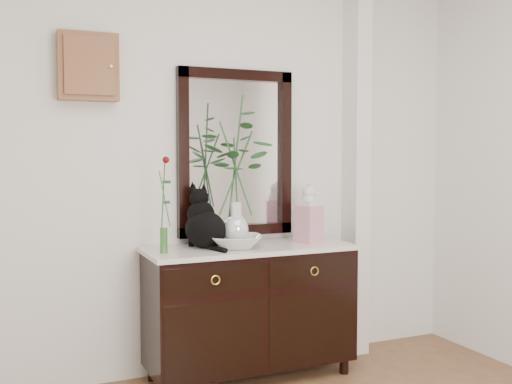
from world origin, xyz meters
name	(u,v)px	position (x,y,z in m)	size (l,w,h in m)	color
wall_back	(221,167)	(0.00, 1.98, 1.35)	(3.60, 0.04, 2.70)	silver
pilaster	(356,166)	(1.00, 1.90, 1.35)	(0.12, 0.20, 2.70)	silver
sideboard	(250,304)	(0.10, 1.73, 0.47)	(1.33, 0.52, 0.82)	black
wall_mirror	(236,153)	(0.10, 1.97, 1.44)	(0.80, 0.06, 1.10)	black
key_cabinet	(88,67)	(-0.85, 1.94, 1.95)	(0.35, 0.10, 0.40)	brown
cat	(206,218)	(-0.18, 1.78, 1.04)	(0.27, 0.33, 0.38)	black
lotus_bowl	(236,242)	(-0.01, 1.69, 0.89)	(0.33, 0.33, 0.08)	silver
vase_branches	(236,169)	(-0.01, 1.69, 1.34)	(0.45, 0.45, 0.94)	silver
bud_vase_rose	(163,204)	(-0.47, 1.69, 1.14)	(0.07, 0.07, 0.58)	#316D2C
ginger_jar	(309,213)	(0.52, 1.72, 1.04)	(0.14, 0.14, 0.39)	white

